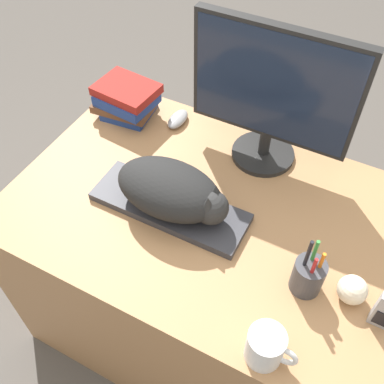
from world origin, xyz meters
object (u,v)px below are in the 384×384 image
cat (173,191)px  book_stack (127,100)px  coffee_mug (266,347)px  pen_cup (308,275)px  monitor (273,92)px  keyboard (170,207)px  baseball (352,290)px  computer_mouse (178,119)px

cat → book_stack: bearing=139.3°
cat → coffee_mug: cat is taller
book_stack → cat: bearing=-40.7°
coffee_mug → pen_cup: (0.03, 0.21, 0.00)m
pen_cup → monitor: bearing=124.6°
book_stack → keyboard: bearing=-41.9°
cat → pen_cup: bearing=-8.3°
cat → book_stack: 0.46m
monitor → pen_cup: monitor is taller
baseball → keyboard: bearing=176.0°
cat → pen_cup: pen_cup is taller
cat → computer_mouse: 0.39m
book_stack → computer_mouse: bearing=14.0°
keyboard → baseball: baseball is taller
pen_cup → book_stack: bearing=154.5°
baseball → book_stack: bearing=158.6°
coffee_mug → book_stack: 0.93m
monitor → coffee_mug: monitor is taller
cat → monitor: 0.39m
pen_cup → baseball: pen_cup is taller
cat → keyboard: bearing=180.0°
keyboard → computer_mouse: 0.38m
keyboard → cat: (0.01, -0.00, 0.08)m
monitor → cat: bearing=-113.2°
computer_mouse → book_stack: bearing=-166.0°
keyboard → baseball: bearing=-4.0°
book_stack → baseball: bearing=-21.4°
cat → monitor: bearing=66.8°
pen_cup → book_stack: pen_cup is taller
keyboard → baseball: 0.53m
monitor → computer_mouse: 0.39m
cat → computer_mouse: cat is taller
monitor → computer_mouse: bearing=176.9°
monitor → book_stack: bearing=-177.0°
cat → baseball: (0.51, -0.04, -0.05)m
keyboard → monitor: (0.15, 0.33, 0.23)m
pen_cup → book_stack: size_ratio=0.87×
pen_cup → computer_mouse: bearing=145.3°
computer_mouse → baseball: baseball is taller
book_stack → coffee_mug: bearing=-38.0°
monitor → pen_cup: 0.51m
baseball → book_stack: book_stack is taller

